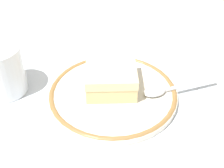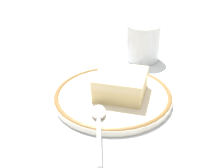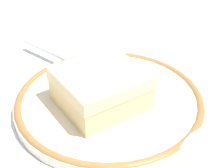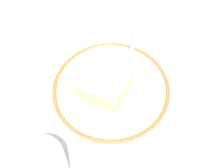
% 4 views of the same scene
% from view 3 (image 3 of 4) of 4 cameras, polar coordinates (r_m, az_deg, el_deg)
% --- Properties ---
extents(ground_plane, '(2.40, 2.40, 0.00)m').
position_cam_3_polar(ground_plane, '(0.43, -0.33, -2.04)').
color(ground_plane, '#B7B2A8').
extents(placemat, '(0.54, 0.37, 0.00)m').
position_cam_3_polar(placemat, '(0.43, -0.33, -1.96)').
color(placemat, silver).
rests_on(placemat, ground_plane).
extents(plate, '(0.22, 0.22, 0.01)m').
position_cam_3_polar(plate, '(0.41, -0.00, -2.82)').
color(plate, silver).
rests_on(plate, placemat).
extents(cake_slice, '(0.12, 0.12, 0.04)m').
position_cam_3_polar(cake_slice, '(0.38, -1.95, -0.62)').
color(cake_slice, beige).
rests_on(cake_slice, plate).
extents(spoon, '(0.10, 0.12, 0.01)m').
position_cam_3_polar(spoon, '(0.47, -6.56, 3.81)').
color(spoon, silver).
rests_on(spoon, plate).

